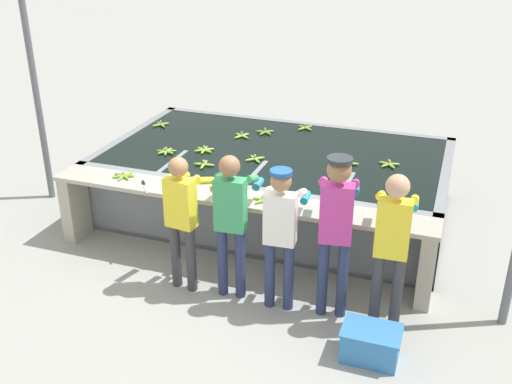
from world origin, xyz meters
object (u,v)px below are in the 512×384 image
banana_bunch_floating_0 (305,128)px  banana_bunch_ledge_1 (265,200)px  support_post_left (36,91)px  banana_bunch_floating_1 (265,132)px  banana_bunch_floating_2 (166,151)px  worker_3 (336,221)px  knife_0 (144,185)px  banana_bunch_floating_3 (204,164)px  banana_bunch_floating_5 (255,159)px  banana_bunch_ledge_0 (124,176)px  banana_bunch_floating_8 (161,124)px  crate (371,343)px  worker_4 (392,238)px  banana_bunch_floating_6 (204,150)px  worker_2 (281,226)px  banana_bunch_floating_9 (242,136)px  banana_bunch_floating_7 (389,164)px  worker_0 (183,212)px  worker_1 (231,214)px  banana_bunch_floating_4 (348,163)px

banana_bunch_floating_0 → banana_bunch_ledge_1: bearing=-84.7°
support_post_left → banana_bunch_floating_1: bearing=23.9°
banana_bunch_floating_2 → worker_3: bearing=-29.6°
banana_bunch_floating_2 → knife_0: bearing=-76.2°
banana_bunch_floating_3 → banana_bunch_ledge_1: bearing=-34.7°
banana_bunch_floating_5 → banana_bunch_ledge_0: 1.69m
banana_bunch_floating_8 → crate: bearing=-39.4°
worker_3 → worker_4: size_ratio=1.05×
banana_bunch_floating_6 → knife_0: size_ratio=0.97×
worker_3 → support_post_left: bearing=162.7°
banana_bunch_floating_2 → banana_bunch_floating_5: (1.21, 0.14, 0.00)m
worker_2 → banana_bunch_floating_9: bearing=118.8°
worker_3 → banana_bunch_floating_6: (-2.18, 1.72, -0.15)m
banana_bunch_floating_6 → banana_bunch_ledge_1: size_ratio=1.00×
banana_bunch_floating_7 → banana_bunch_ledge_0: 3.31m
banana_bunch_floating_6 → banana_bunch_floating_7: 2.44m
banana_bunch_floating_9 → worker_2: bearing=-61.2°
worker_2 → banana_bunch_ledge_1: worker_2 is taller
banana_bunch_floating_9 → knife_0: size_ratio=0.91×
banana_bunch_ledge_0 → crate: bearing=-19.7°
worker_4 → banana_bunch_floating_6: size_ratio=5.91×
worker_2 → banana_bunch_floating_6: (-1.63, 1.78, -0.02)m
banana_bunch_floating_2 → banana_bunch_floating_6: 0.51m
banana_bunch_floating_9 → banana_bunch_ledge_1: size_ratio=0.94×
banana_bunch_floating_0 → crate: bearing=-65.6°
knife_0 → support_post_left: (-2.17, 0.97, 0.68)m
worker_0 → crate: bearing=-13.9°
worker_1 → worker_4: (1.65, -0.01, 0.02)m
banana_bunch_floating_6 → banana_bunch_floating_1: bearing=61.3°
banana_bunch_floating_1 → banana_bunch_ledge_1: 2.31m
banana_bunch_ledge_0 → crate: banana_bunch_ledge_0 is taller
banana_bunch_floating_8 → banana_bunch_floating_6: bearing=-36.0°
banana_bunch_floating_7 → knife_0: bearing=-148.5°
worker_4 → banana_bunch_floating_9: 3.48m
worker_4 → crate: bearing=-94.5°
worker_4 → worker_3: bearing=177.5°
worker_2 → worker_3: worker_3 is taller
banana_bunch_floating_6 → support_post_left: bearing=-172.6°
banana_bunch_floating_4 → banana_bunch_floating_6: (-1.92, -0.17, -0.00)m
worker_0 → banana_bunch_ledge_0: size_ratio=5.57×
banana_bunch_floating_8 → banana_bunch_floating_3: bearing=-44.6°
worker_2 → banana_bunch_ledge_0: size_ratio=5.62×
worker_0 → banana_bunch_floating_6: worker_0 is taller
worker_0 → banana_bunch_floating_0: 3.17m
worker_2 → banana_bunch_floating_0: worker_2 is taller
worker_1 → banana_bunch_floating_2: size_ratio=5.85×
worker_3 → crate: size_ratio=3.19×
banana_bunch_floating_9 → worker_3: bearing=-51.8°
banana_bunch_floating_8 → banana_bunch_floating_9: size_ratio=0.91×
banana_bunch_floating_5 → banana_bunch_floating_6: 0.76m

